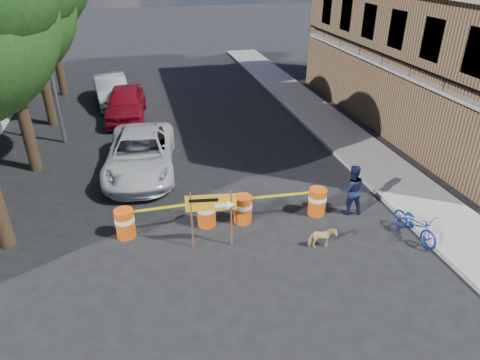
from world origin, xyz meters
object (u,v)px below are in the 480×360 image
barrel_far_right (317,201)px  sedan_red (126,103)px  barrel_mid_left (206,212)px  bicycle (418,212)px  barrel_far_left (125,223)px  pedestrian (352,190)px  detour_sign (218,207)px  suv_white (141,154)px  barrel_mid_right (243,209)px  sedan_silver (111,90)px  dog (322,238)px

barrel_far_right → sedan_red: (-5.77, 10.65, 0.32)m
barrel_mid_left → bicycle: size_ratio=0.52×
barrel_far_left → barrel_mid_left: 2.43m
barrel_far_right → bicycle: 2.99m
sedan_red → barrel_mid_left: bearing=-73.5°
pedestrian → bicycle: bicycle is taller
barrel_mid_left → sedan_red: (-2.23, 10.41, 0.32)m
barrel_mid_left → detour_sign: detour_sign is taller
barrel_far_left → pedestrian: bearing=-3.3°
bicycle → suv_white: size_ratio=0.32×
barrel_mid_right → detour_sign: 1.67m
suv_white → sedan_silver: (-1.19, 8.89, 0.02)m
barrel_far_left → pedestrian: size_ratio=0.53×
barrel_mid_left → sedan_red: size_ratio=0.19×
barrel_mid_right → bicycle: 5.13m
barrel_mid_right → barrel_far_right: size_ratio=1.00×
barrel_far_left → barrel_far_right: (5.97, -0.23, 0.00)m
dog → sedan_red: bearing=24.7°
sedan_red → bicycle: bearing=-52.8°
barrel_far_right → barrel_far_left: bearing=177.8°
barrel_far_left → barrel_mid_right: (3.56, -0.08, 0.00)m
barrel_mid_right → bicycle: bearing=-23.3°
suv_white → barrel_far_left: bearing=-92.6°
barrel_mid_right → dog: barrel_mid_right is taller
barrel_far_right → sedan_silver: bearing=116.0°
sedan_red → sedan_silver: (-0.73, 2.67, -0.02)m
barrel_far_right → detour_sign: 3.62m
pedestrian → sedan_silver: bearing=-50.9°
barrel_mid_left → dog: size_ratio=1.17×
bicycle → dog: bicycle is taller
suv_white → sedan_red: bearing=100.7°
barrel_far_left → sedan_silver: size_ratio=0.19×
barrel_mid_left → sedan_red: 10.66m
sedan_red → detour_sign: bearing=-74.0°
barrel_far_left → bicycle: bicycle is taller
pedestrian → barrel_far_left: bearing=6.5°
pedestrian → sedan_silver: (-7.57, 13.50, -0.08)m
barrel_mid_left → barrel_far_right: (3.54, -0.24, 0.00)m
barrel_mid_right → barrel_far_right: 2.42m
barrel_far_left → barrel_mid_right: same height
dog → sedan_silver: (-5.95, 15.02, 0.44)m
bicycle → sedan_silver: (-8.79, 15.20, -0.10)m
dog → sedan_silver: bearing=23.4°
barrel_mid_left → suv_white: bearing=112.8°
dog → sedan_red: 13.41m
detour_sign → barrel_mid_right: bearing=55.4°
bicycle → suv_white: bicycle is taller
bicycle → sedan_red: 14.90m
sedan_silver → barrel_far_left: bearing=-94.9°
pedestrian → sedan_red: bearing=-47.9°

